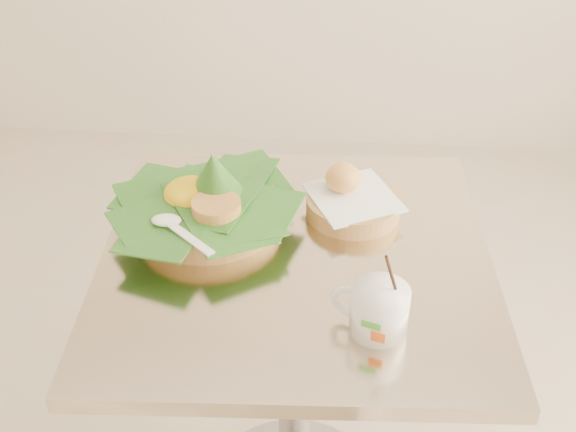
# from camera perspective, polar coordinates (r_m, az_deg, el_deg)

# --- Properties ---
(cafe_table) EXTENTS (0.74, 0.74, 0.75)m
(cafe_table) POSITION_cam_1_polar(r_m,az_deg,el_deg) (1.45, 0.57, -9.84)
(cafe_table) COLOR gray
(cafe_table) RESTS_ON floor
(rice_basket) EXTENTS (0.34, 0.35, 0.17)m
(rice_basket) POSITION_cam_1_polar(r_m,az_deg,el_deg) (1.37, -6.38, 1.13)
(rice_basket) COLOR tan
(rice_basket) RESTS_ON cafe_table
(bread_basket) EXTENTS (0.21, 0.21, 0.09)m
(bread_basket) POSITION_cam_1_polar(r_m,az_deg,el_deg) (1.40, 5.03, 1.24)
(bread_basket) COLOR tan
(bread_basket) RESTS_ON cafe_table
(coffee_mug) EXTENTS (0.12, 0.10, 0.16)m
(coffee_mug) POSITION_cam_1_polar(r_m,az_deg,el_deg) (1.14, 7.12, -7.26)
(coffee_mug) COLOR white
(coffee_mug) RESTS_ON cafe_table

